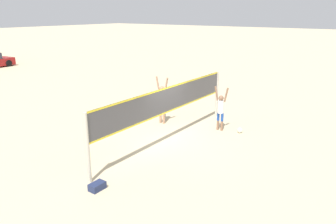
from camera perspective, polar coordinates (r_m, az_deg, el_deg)
The scene contains 6 objects.
ground_plane at distance 13.75m, azimuth 0.00°, elevation -5.09°, with size 200.00×200.00×0.00m, color beige.
volleyball_net at distance 13.22m, azimuth 0.00°, elevation 1.45°, with size 8.60×0.13×2.32m.
player_spiker at distance 14.85m, azimuth 9.15°, elevation 0.71°, with size 0.28×0.69×2.02m.
player_blocker at distance 15.56m, azimuth -1.05°, elevation 2.27°, with size 0.28×0.72×2.28m.
volleyball at distance 14.97m, azimuth 12.41°, elevation -3.13°, with size 0.24×0.24×0.24m.
gear_bag at distance 10.42m, azimuth -12.23°, elevation -12.53°, with size 0.49×0.31×0.22m.
Camera 1 is at (-10.31, -7.46, 5.20)m, focal length 35.00 mm.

